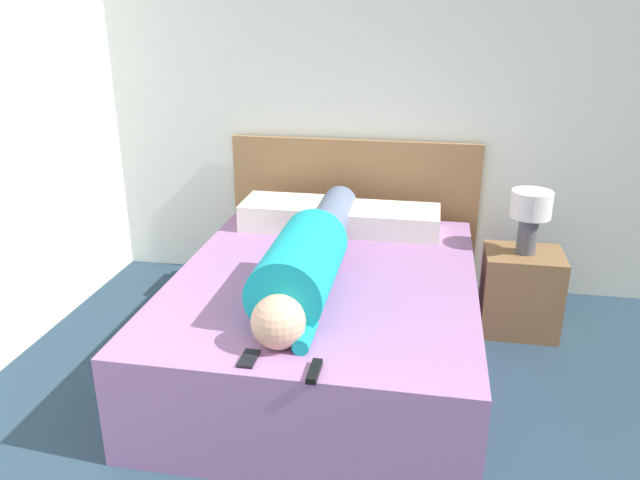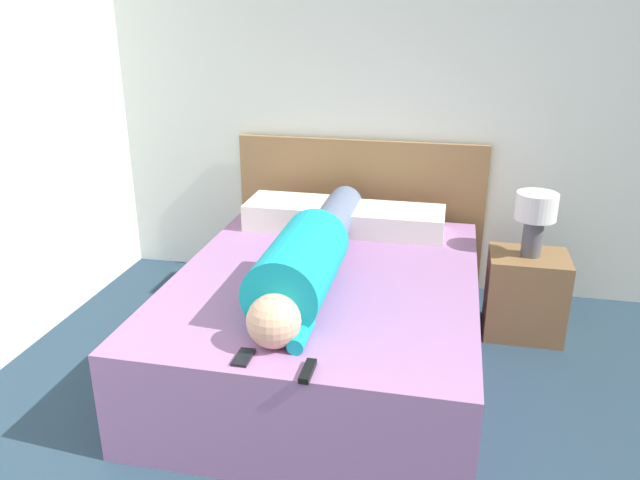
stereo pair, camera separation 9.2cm
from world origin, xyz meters
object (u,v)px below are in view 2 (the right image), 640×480
(nightstand, at_px, (525,294))
(person_lying, at_px, (309,256))
(bed, at_px, (326,320))
(cell_phone, at_px, (243,357))
(tv_remote, at_px, (308,371))
(pillow_second, at_px, (398,221))
(table_lamp, at_px, (535,214))
(pillow_near_headboard, at_px, (295,213))

(nightstand, bearing_deg, person_lying, -148.91)
(bed, xyz_separation_m, person_lying, (-0.06, -0.11, 0.41))
(nightstand, distance_m, cell_phone, 1.92)
(tv_remote, bearing_deg, cell_phone, 169.48)
(person_lying, height_order, pillow_second, person_lying)
(person_lying, relative_size, pillow_second, 3.22)
(bed, xyz_separation_m, tv_remote, (0.12, -0.92, 0.27))
(nightstand, relative_size, person_lying, 0.28)
(table_lamp, bearing_deg, tv_remote, -122.54)
(nightstand, relative_size, table_lamp, 1.34)
(nightstand, distance_m, person_lying, 1.40)
(pillow_second, xyz_separation_m, cell_phone, (-0.46, -1.60, -0.07))
(table_lamp, relative_size, person_lying, 0.21)
(pillow_near_headboard, distance_m, pillow_second, 0.65)
(bed, xyz_separation_m, cell_phone, (-0.16, -0.87, 0.27))
(tv_remote, bearing_deg, nightstand, 57.46)
(bed, bearing_deg, person_lying, -119.21)
(nightstand, bearing_deg, pillow_near_headboard, 174.17)
(pillow_near_headboard, xyz_separation_m, tv_remote, (0.47, -1.65, -0.07))
(person_lying, bearing_deg, pillow_second, 66.34)
(nightstand, bearing_deg, cell_phone, -130.39)
(person_lying, height_order, tv_remote, person_lying)
(person_lying, xyz_separation_m, pillow_second, (0.37, 0.83, -0.07))
(table_lamp, height_order, cell_phone, table_lamp)
(bed, height_order, table_lamp, table_lamp)
(person_lying, distance_m, tv_remote, 0.84)
(table_lamp, bearing_deg, cell_phone, -130.39)
(tv_remote, bearing_deg, bed, 97.42)
(nightstand, height_order, person_lying, person_lying)
(table_lamp, distance_m, cell_phone, 1.92)
(pillow_second, height_order, tv_remote, pillow_second)
(cell_phone, bearing_deg, pillow_near_headboard, 97.02)
(bed, bearing_deg, tv_remote, -82.58)
(person_lying, distance_m, cell_phone, 0.78)
(nightstand, height_order, cell_phone, cell_phone)
(bed, height_order, person_lying, person_lying)
(table_lamp, xyz_separation_m, tv_remote, (-0.96, -1.50, -0.21))
(pillow_near_headboard, xyz_separation_m, pillow_second, (0.65, 0.00, -0.01))
(pillow_near_headboard, bearing_deg, cell_phone, -82.98)
(pillow_near_headboard, relative_size, tv_remote, 3.91)
(pillow_second, bearing_deg, tv_remote, -96.33)
(cell_phone, bearing_deg, table_lamp, 49.61)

